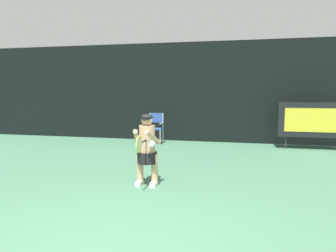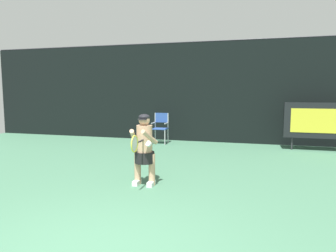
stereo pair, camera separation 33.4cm
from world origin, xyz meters
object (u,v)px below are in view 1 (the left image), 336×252
scoreboard (314,120)px  umpire_chair (155,126)px  tennis_racket (139,144)px  water_bottle (143,141)px  tennis_player (147,148)px

scoreboard → umpire_chair: (-5.20, 0.00, -0.33)m
umpire_chair → tennis_racket: 5.43m
umpire_chair → water_bottle: (-0.39, -0.24, -0.50)m
scoreboard → water_bottle: (-5.59, -0.24, -0.82)m
tennis_player → tennis_racket: size_ratio=2.35×
scoreboard → umpire_chair: size_ratio=2.04×
tennis_racket → water_bottle: bearing=106.2°
scoreboard → tennis_racket: scoreboard is taller
scoreboard → water_bottle: scoreboard is taller
umpire_chair → tennis_player: (1.11, -4.74, 0.14)m
tennis_player → umpire_chair: bearing=103.2°
tennis_player → tennis_racket: 0.58m
water_bottle → tennis_racket: tennis_racket is taller
scoreboard → umpire_chair: scoreboard is taller
umpire_chair → tennis_racket: tennis_racket is taller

